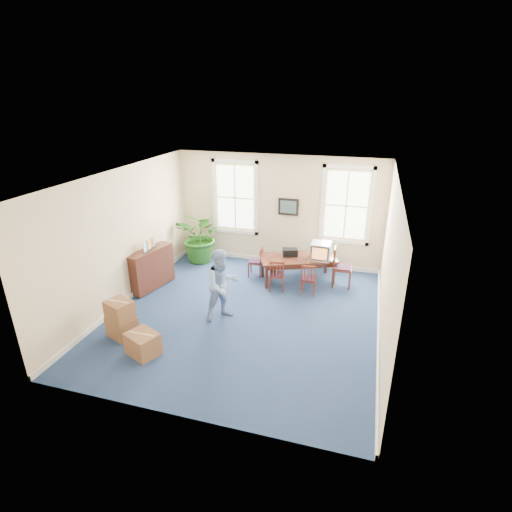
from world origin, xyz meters
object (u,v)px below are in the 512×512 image
(chair_near_left, at_px, (277,274))
(conference_table, at_px, (297,269))
(man, at_px, (223,285))
(potted_plant, at_px, (201,237))
(credenza, at_px, (151,269))
(cardboard_boxes, at_px, (133,317))
(crt_tv, at_px, (321,251))

(chair_near_left, bearing_deg, conference_table, -131.73)
(man, distance_m, potted_plant, 3.38)
(conference_table, height_order, potted_plant, potted_plant)
(potted_plant, bearing_deg, conference_table, -9.58)
(man, distance_m, credenza, 2.50)
(man, bearing_deg, credenza, 112.34)
(cardboard_boxes, bearing_deg, conference_table, 51.64)
(man, relative_size, potted_plant, 1.05)
(chair_near_left, height_order, potted_plant, potted_plant)
(crt_tv, distance_m, credenza, 4.45)
(credenza, bearing_deg, conference_table, 36.36)
(crt_tv, xyz_separation_m, chair_near_left, (-1.00, -0.73, -0.48))
(credenza, bearing_deg, chair_near_left, 27.99)
(chair_near_left, distance_m, man, 1.93)
(chair_near_left, height_order, credenza, credenza)
(conference_table, relative_size, cardboard_boxes, 1.33)
(chair_near_left, distance_m, potted_plant, 2.89)
(man, distance_m, cardboard_boxes, 2.00)
(credenza, distance_m, cardboard_boxes, 2.21)
(conference_table, xyz_separation_m, credenza, (-3.57, -1.48, 0.18))
(man, height_order, cardboard_boxes, man)
(crt_tv, relative_size, cardboard_boxes, 0.36)
(crt_tv, height_order, potted_plant, potted_plant)
(conference_table, height_order, cardboard_boxes, cardboard_boxes)
(potted_plant, height_order, cardboard_boxes, potted_plant)
(cardboard_boxes, bearing_deg, credenza, 109.87)
(crt_tv, bearing_deg, cardboard_boxes, -132.74)
(chair_near_left, relative_size, potted_plant, 0.55)
(conference_table, distance_m, cardboard_boxes, 4.54)
(chair_near_left, relative_size, credenza, 0.65)
(conference_table, bearing_deg, man, -141.43)
(crt_tv, height_order, credenza, crt_tv)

